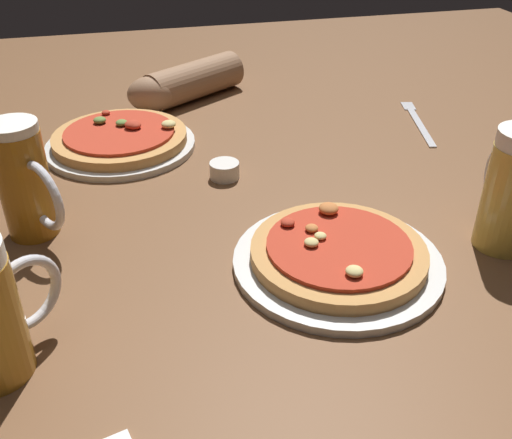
% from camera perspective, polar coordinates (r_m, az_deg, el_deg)
% --- Properties ---
extents(ground_plane, '(2.40, 2.40, 0.03)m').
position_cam_1_polar(ground_plane, '(0.87, 0.00, -1.95)').
color(ground_plane, brown).
extents(pizza_plate_near, '(0.28, 0.28, 0.05)m').
position_cam_1_polar(pizza_plate_near, '(0.79, 7.98, -3.51)').
color(pizza_plate_near, silver).
rests_on(pizza_plate_near, ground_plane).
extents(pizza_plate_far, '(0.28, 0.28, 0.05)m').
position_cam_1_polar(pizza_plate_far, '(1.13, -13.06, 7.56)').
color(pizza_plate_far, silver).
rests_on(pizza_plate_far, ground_plane).
extents(beer_mug_dark, '(0.08, 0.13, 0.17)m').
position_cam_1_polar(beer_mug_dark, '(0.86, 23.63, 2.65)').
color(beer_mug_dark, gold).
rests_on(beer_mug_dark, ground_plane).
extents(beer_mug_amber, '(0.09, 0.12, 0.17)m').
position_cam_1_polar(beer_mug_amber, '(0.87, -21.52, 3.40)').
color(beer_mug_amber, '#9E6619').
rests_on(beer_mug_amber, ground_plane).
extents(ramekin_sauce, '(0.05, 0.05, 0.03)m').
position_cam_1_polar(ramekin_sauce, '(1.00, -3.09, 4.82)').
color(ramekin_sauce, silver).
rests_on(ramekin_sauce, ground_plane).
extents(fork_left, '(0.08, 0.23, 0.01)m').
position_cam_1_polar(fork_left, '(1.27, 15.50, 9.23)').
color(fork_left, silver).
rests_on(fork_left, ground_plane).
extents(diner_arm, '(0.27, 0.20, 0.08)m').
position_cam_1_polar(diner_arm, '(1.33, -7.19, 12.98)').
color(diner_arm, '#936B4C').
rests_on(diner_arm, ground_plane).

